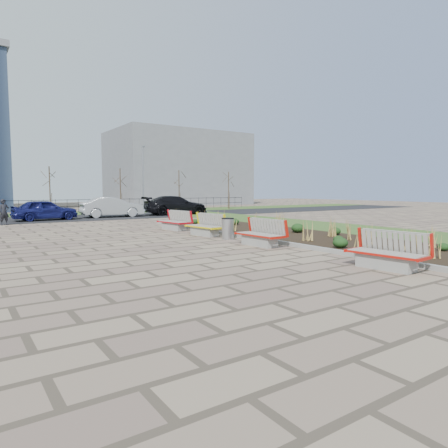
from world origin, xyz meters
TOP-DOWN VIEW (x-y plane):
  - ground at (0.00, 0.00)m, footprint 120.00×120.00m
  - planting_bed at (6.25, 5.00)m, footprint 4.50×18.00m
  - planting_curb at (3.92, 5.00)m, footprint 0.16×18.00m
  - grass_verge_near at (11.00, 5.00)m, footprint 5.00×38.00m
  - grass_verge_far at (0.00, 28.00)m, footprint 80.00×5.00m
  - road at (0.00, 22.00)m, footprint 80.00×7.00m
  - bench_a at (3.00, -2.59)m, footprint 1.11×2.18m
  - bench_b at (3.00, 2.80)m, footprint 1.01×2.15m
  - bench_c at (3.00, 6.86)m, footprint 1.12×2.18m
  - bench_d at (3.00, 9.99)m, footprint 1.18×2.20m
  - litter_bin at (3.16, 5.16)m, footprint 0.52×0.52m
  - pedestrian at (-4.16, 18.23)m, footprint 0.65×0.50m
  - car_blue at (-1.42, 20.83)m, footprint 4.34×1.99m
  - car_silver at (3.49, 21.31)m, footprint 4.76×1.89m
  - car_black at (8.93, 21.30)m, footprint 5.64×2.78m
  - tree_c at (0.00, 26.50)m, footprint 1.40×1.40m
  - tree_d at (6.00, 26.50)m, footprint 1.40×1.40m
  - tree_e at (12.00, 26.50)m, footprint 1.40×1.40m
  - tree_f at (18.00, 26.50)m, footprint 1.40×1.40m
  - lamp_east at (8.00, 26.00)m, footprint 0.24×0.60m
  - railing_fence at (0.00, 29.50)m, footprint 44.00×0.10m
  - building_grey at (20.00, 42.00)m, footprint 18.00×12.00m

SIDE VIEW (x-z plane):
  - ground at x=0.00m, z-range 0.00..0.00m
  - road at x=0.00m, z-range 0.00..0.02m
  - grass_verge_near at x=11.00m, z-range 0.00..0.04m
  - grass_verge_far at x=0.00m, z-range 0.00..0.04m
  - planting_bed at x=6.25m, z-range 0.00..0.10m
  - planting_curb at x=3.92m, z-range 0.00..0.15m
  - litter_bin at x=3.16m, z-range 0.00..0.91m
  - bench_a at x=3.00m, z-range 0.00..1.00m
  - bench_b at x=3.00m, z-range 0.00..1.00m
  - bench_c at x=3.00m, z-range 0.00..1.00m
  - bench_d at x=3.00m, z-range 0.00..1.00m
  - railing_fence at x=0.00m, z-range 0.04..1.24m
  - car_blue at x=-1.42m, z-range 0.02..1.46m
  - pedestrian at x=-4.16m, z-range 0.00..1.58m
  - car_silver at x=3.49m, z-range 0.02..1.56m
  - car_black at x=8.93m, z-range 0.02..1.60m
  - tree_c at x=0.00m, z-range 0.04..4.04m
  - tree_d at x=6.00m, z-range 0.04..4.04m
  - tree_e at x=12.00m, z-range 0.04..4.04m
  - tree_f at x=18.00m, z-range 0.04..4.04m
  - lamp_east at x=8.00m, z-range 0.04..6.04m
  - building_grey at x=20.00m, z-range 0.00..10.00m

